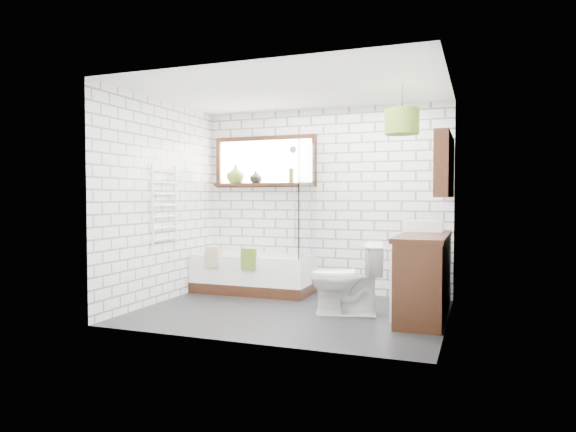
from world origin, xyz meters
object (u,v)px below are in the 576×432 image
at_px(bathtub, 253,273).
at_px(toilet, 346,278).
at_px(basin, 424,226).
at_px(vanity, 425,275).
at_px(pendant, 402,122).

xyz_separation_m(bathtub, toilet, (1.51, -0.84, 0.14)).
xyz_separation_m(bathtub, basin, (2.27, -0.18, 0.71)).
distance_m(vanity, toilet, 0.85).
height_order(bathtub, toilet, toilet).
bearing_deg(toilet, bathtub, -132.42).
bearing_deg(vanity, basin, 97.80).
xyz_separation_m(bathtub, vanity, (2.33, -0.62, 0.19)).
bearing_deg(bathtub, pendant, -21.45).
bearing_deg(bathtub, basin, -4.52).
xyz_separation_m(basin, pendant, (-0.17, -0.65, 1.13)).
distance_m(basin, pendant, 1.32).
bearing_deg(pendant, basin, 75.35).
distance_m(bathtub, basin, 2.39).
height_order(bathtub, pendant, pendant).
distance_m(vanity, pendant, 1.68).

